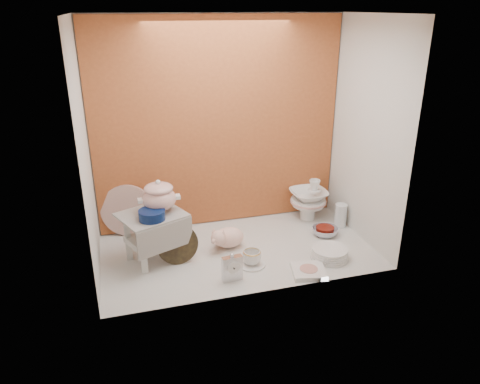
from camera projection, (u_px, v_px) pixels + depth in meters
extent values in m
plane|color=silver|center=(238.00, 251.00, 3.09)|extent=(1.80, 1.80, 0.00)
cube|color=#AF582B|center=(219.00, 125.00, 3.25)|extent=(1.80, 0.06, 1.50)
cube|color=silver|center=(85.00, 156.00, 2.58)|extent=(0.06, 1.00, 1.50)
cube|color=silver|center=(368.00, 134.00, 3.04)|extent=(0.06, 1.00, 1.50)
cube|color=white|center=(238.00, 13.00, 2.52)|extent=(1.80, 1.00, 0.06)
cylinder|color=#091A47|center=(152.00, 215.00, 2.79)|extent=(0.20, 0.20, 0.06)
imported|color=silver|center=(166.00, 221.00, 3.27)|extent=(0.28, 0.28, 0.22)
cube|color=silver|center=(232.00, 267.00, 2.73)|extent=(0.13, 0.05, 0.18)
ellipsoid|color=beige|center=(229.00, 237.00, 3.10)|extent=(0.29, 0.23, 0.16)
cylinder|color=white|center=(252.00, 264.00, 2.91)|extent=(0.23, 0.23, 0.01)
imported|color=white|center=(252.00, 257.00, 2.89)|extent=(0.15, 0.15, 0.09)
cube|color=white|center=(309.00, 271.00, 2.83)|extent=(0.24, 0.24, 0.03)
cylinder|color=white|center=(330.00, 253.00, 2.98)|extent=(0.30, 0.30, 0.07)
imported|color=silver|center=(325.00, 231.00, 3.29)|extent=(0.23, 0.23, 0.06)
cylinder|color=silver|center=(341.00, 215.00, 3.40)|extent=(0.11, 0.11, 0.18)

